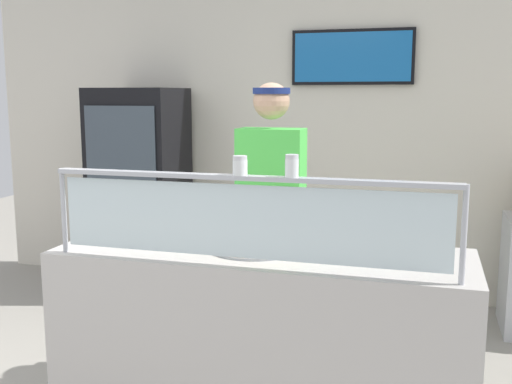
{
  "coord_description": "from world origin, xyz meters",
  "views": [
    {
      "loc": [
        1.74,
        -2.35,
        1.69
      ],
      "look_at": [
        0.96,
        0.36,
        1.23
      ],
      "focal_mm": 41.98,
      "sensor_mm": 36.0,
      "label": 1
    }
  ],
  "objects": [
    {
      "name": "ground_plane",
      "position": [
        1.0,
        1.0,
        0.0
      ],
      "size": [
        12.0,
        12.0,
        0.0
      ],
      "primitive_type": "plane",
      "color": "gray",
      "rests_on": "ground"
    },
    {
      "name": "shop_rear_unit",
      "position": [
        1.0,
        2.65,
        1.36
      ],
      "size": [
        6.39,
        0.13,
        2.7
      ],
      "color": "silver",
      "rests_on": "ground"
    },
    {
      "name": "serving_counter",
      "position": [
        1.0,
        0.33,
        0.47
      ],
      "size": [
        1.99,
        0.66,
        0.95
      ],
      "primitive_type": "cube",
      "color": "#BCB7B2",
      "rests_on": "ground"
    },
    {
      "name": "sneeze_guard",
      "position": [
        1.0,
        0.06,
        1.21
      ],
      "size": [
        1.82,
        0.06,
        0.4
      ],
      "color": "#B2B5BC",
      "rests_on": "serving_counter"
    },
    {
      "name": "pizza_tray",
      "position": [
        0.95,
        0.36,
        0.97
      ],
      "size": [
        0.45,
        0.45,
        0.04
      ],
      "color": "#9EA0A8",
      "rests_on": "serving_counter"
    },
    {
      "name": "pizza_server",
      "position": [
        0.93,
        0.34,
        0.99
      ],
      "size": [
        0.09,
        0.28,
        0.01
      ],
      "primitive_type": "cube",
      "rotation": [
        0.0,
        0.0,
        -0.07
      ],
      "color": "#ADAFB7",
      "rests_on": "pizza_tray"
    },
    {
      "name": "parmesan_shaker",
      "position": [
        0.98,
        0.06,
        1.39
      ],
      "size": [
        0.06,
        0.06,
        0.08
      ],
      "color": "white",
      "rests_on": "sneeze_guard"
    },
    {
      "name": "pepper_flake_shaker",
      "position": [
        1.2,
        0.06,
        1.39
      ],
      "size": [
        0.06,
        0.06,
        0.1
      ],
      "color": "white",
      "rests_on": "sneeze_guard"
    },
    {
      "name": "worker_figure",
      "position": [
        0.87,
        0.98,
        1.01
      ],
      "size": [
        0.41,
        0.5,
        1.76
      ],
      "color": "#23232D",
      "rests_on": "ground"
    },
    {
      "name": "drink_fridge",
      "position": [
        -0.6,
        2.2,
        0.87
      ],
      "size": [
        0.71,
        0.64,
        1.74
      ],
      "color": "black",
      "rests_on": "ground"
    }
  ]
}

